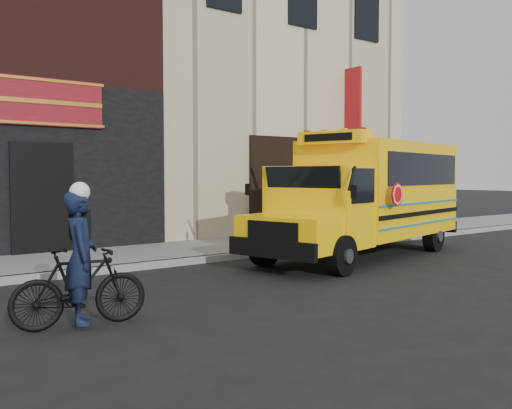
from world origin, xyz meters
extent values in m
plane|color=black|center=(0.00, 0.00, 0.00)|extent=(120.00, 120.00, 0.00)
cube|color=gray|center=(0.00, 2.60, 0.07)|extent=(40.00, 0.20, 0.15)
cube|color=#65625E|center=(0.00, 4.10, 0.07)|extent=(40.00, 3.00, 0.15)
cube|color=beige|center=(0.00, 10.50, 6.15)|extent=(20.00, 10.00, 12.00)
cube|color=black|center=(-3.20, 5.40, 1.40)|extent=(1.30, 0.10, 2.50)
cube|color=#A01216|center=(7.00, 5.15, 4.35)|extent=(0.10, 0.70, 2.40)
cylinder|color=black|center=(0.69, -0.44, 0.40)|extent=(0.84, 0.46, 0.80)
cylinder|color=black|center=(0.26, 1.41, 0.40)|extent=(0.84, 0.46, 0.80)
cylinder|color=black|center=(5.17, 0.62, 0.40)|extent=(0.84, 0.46, 0.80)
cylinder|color=black|center=(4.73, 2.47, 0.40)|extent=(0.84, 0.46, 0.80)
cube|color=#FFBE05|center=(0.04, 0.38, 0.80)|extent=(1.43, 2.18, 0.70)
cube|color=black|center=(-0.50, 0.26, 0.55)|extent=(0.59, 2.02, 0.35)
cube|color=#FFBE05|center=(1.11, 0.64, 1.30)|extent=(1.65, 2.32, 1.70)
cube|color=black|center=(0.55, 0.50, 1.70)|extent=(0.47, 1.77, 0.90)
cube|color=#FFBE05|center=(3.88, 1.29, 1.62)|extent=(4.89, 3.18, 2.25)
cube|color=black|center=(6.10, 1.82, 0.55)|extent=(0.62, 2.17, 0.30)
cube|color=black|center=(4.23, 0.23, 2.10)|extent=(3.80, 0.94, 0.75)
cube|color=#FFBE05|center=(1.69, 0.77, 2.78)|extent=(0.85, 1.67, 0.28)
cylinder|color=#BE070B|center=(2.43, -0.39, 1.55)|extent=(0.51, 0.15, 0.52)
cylinder|color=#474F49|center=(4.71, 2.40, 1.58)|extent=(0.07, 0.07, 3.17)
cube|color=#A01216|center=(4.72, 2.32, 2.57)|extent=(0.03, 0.28, 0.40)
cube|color=white|center=(4.72, 2.32, 2.08)|extent=(0.03, 0.28, 0.35)
imported|color=black|center=(-4.69, -1.00, 0.52)|extent=(1.78, 0.75, 1.04)
imported|color=black|center=(-4.68, -1.01, 0.86)|extent=(0.59, 0.72, 1.72)
camera|label=1|loc=(-7.32, -8.16, 1.97)|focal=40.00mm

